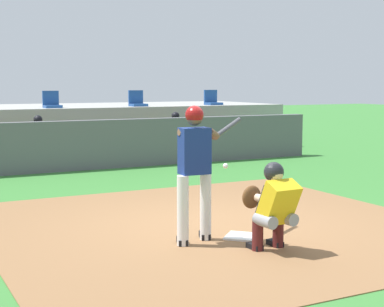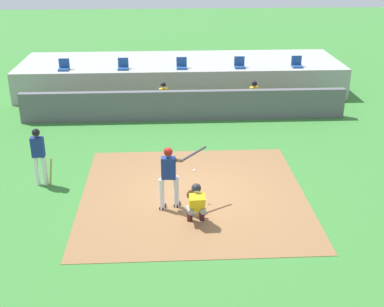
% 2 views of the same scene
% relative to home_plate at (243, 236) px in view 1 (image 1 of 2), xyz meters
% --- Properties ---
extents(ground_plane, '(80.00, 80.00, 0.00)m').
position_rel_home_plate_xyz_m(ground_plane, '(0.00, 0.80, -0.02)').
color(ground_plane, '#387A33').
extents(dirt_infield, '(6.40, 6.40, 0.01)m').
position_rel_home_plate_xyz_m(dirt_infield, '(0.00, 0.80, -0.02)').
color(dirt_infield, olive).
rests_on(dirt_infield, ground).
extents(home_plate, '(0.62, 0.62, 0.02)m').
position_rel_home_plate_xyz_m(home_plate, '(0.00, 0.00, 0.00)').
color(home_plate, white).
rests_on(home_plate, dirt_infield).
extents(batter_at_plate, '(1.33, 0.75, 1.80)m').
position_rel_home_plate_xyz_m(batter_at_plate, '(-0.67, 0.08, 1.01)').
color(batter_at_plate, silver).
rests_on(batter_at_plate, ground).
extents(catcher_crouched, '(0.49, 1.56, 1.13)m').
position_rel_home_plate_xyz_m(catcher_crouched, '(-0.02, -0.71, 0.59)').
color(catcher_crouched, gray).
rests_on(catcher_crouched, ground).
extents(dugout_wall, '(13.00, 0.30, 1.20)m').
position_rel_home_plate_xyz_m(dugout_wall, '(0.00, 7.30, 0.58)').
color(dugout_wall, '#59595E').
rests_on(dugout_wall, ground).
extents(dugout_bench, '(11.80, 0.44, 0.45)m').
position_rel_home_plate_xyz_m(dugout_bench, '(0.00, 8.30, 0.20)').
color(dugout_bench, olive).
rests_on(dugout_bench, ground).
extents(dugout_player_0, '(0.49, 0.70, 1.30)m').
position_rel_home_plate_xyz_m(dugout_player_0, '(-0.83, 8.14, 0.65)').
color(dugout_player_0, '#939399').
rests_on(dugout_player_0, ground).
extents(dugout_player_1, '(0.49, 0.70, 1.30)m').
position_rel_home_plate_xyz_m(dugout_player_1, '(2.97, 8.14, 0.65)').
color(dugout_player_1, '#939399').
rests_on(dugout_player_1, ground).
extents(stands_platform, '(15.00, 4.40, 1.40)m').
position_rel_home_plate_xyz_m(stands_platform, '(0.00, 11.70, 0.68)').
color(stands_platform, '#9E9E99').
rests_on(stands_platform, ground).
extents(stadium_seat_2, '(0.46, 0.46, 0.48)m').
position_rel_home_plate_xyz_m(stadium_seat_2, '(0.00, 10.18, 1.51)').
color(stadium_seat_2, '#1E478C').
rests_on(stadium_seat_2, stands_platform).
extents(stadium_seat_3, '(0.46, 0.46, 0.48)m').
position_rel_home_plate_xyz_m(stadium_seat_3, '(2.60, 10.18, 1.51)').
color(stadium_seat_3, '#1E478C').
rests_on(stadium_seat_3, stands_platform).
extents(stadium_seat_4, '(0.46, 0.46, 0.48)m').
position_rel_home_plate_xyz_m(stadium_seat_4, '(5.20, 10.18, 1.51)').
color(stadium_seat_4, '#1E478C').
rests_on(stadium_seat_4, stands_platform).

